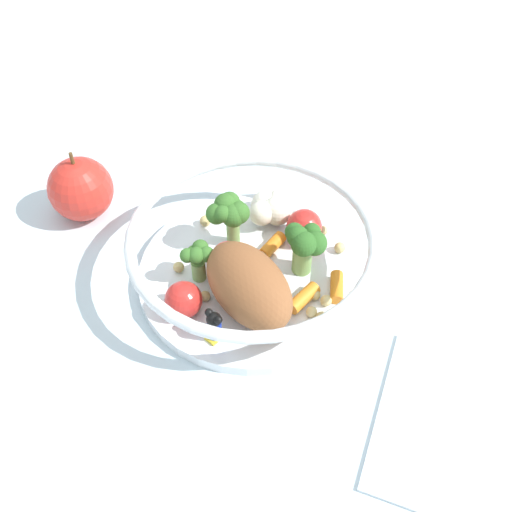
{
  "coord_description": "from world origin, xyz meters",
  "views": [
    {
      "loc": [
        -0.29,
        -0.21,
        0.42
      ],
      "look_at": [
        -0.01,
        -0.0,
        0.03
      ],
      "focal_mm": 41.36,
      "sensor_mm": 36.0,
      "label": 1
    }
  ],
  "objects": [
    {
      "name": "loose_apple",
      "position": [
        -0.03,
        0.19,
        0.03
      ],
      "size": [
        0.06,
        0.06,
        0.08
      ],
      "color": "red",
      "rests_on": "ground_plane"
    },
    {
      "name": "food_container",
      "position": [
        -0.01,
        -0.0,
        0.03
      ],
      "size": [
        0.22,
        0.22,
        0.07
      ],
      "color": "white",
      "rests_on": "ground_plane"
    },
    {
      "name": "folded_napkin",
      "position": [
        -0.04,
        -0.22,
        0.0
      ],
      "size": [
        0.17,
        0.16,
        0.01
      ],
      "primitive_type": "cube",
      "rotation": [
        0.0,
        0.0,
        0.27
      ],
      "color": "white",
      "rests_on": "ground_plane"
    },
    {
      "name": "ground_plane",
      "position": [
        0.0,
        0.0,
        0.0
      ],
      "size": [
        2.4,
        2.4,
        0.0
      ],
      "primitive_type": "plane",
      "color": "silver"
    }
  ]
}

